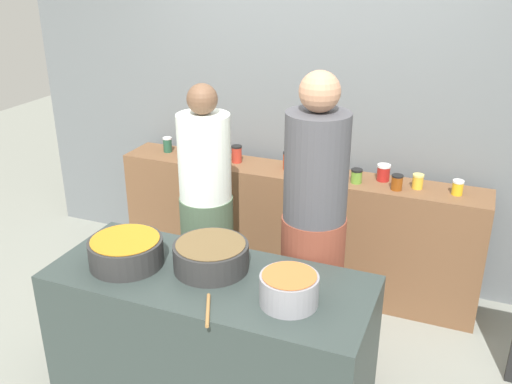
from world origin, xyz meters
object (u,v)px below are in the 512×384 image
preserve_jar_7 (326,168)px  preserve_jar_12 (458,187)px  preserve_jar_10 (397,182)px  preserve_jar_3 (219,157)px  preserve_jar_6 (309,164)px  preserve_jar_5 (288,161)px  preserve_jar_2 (199,152)px  cooking_pot_left (126,252)px  preserve_jar_4 (237,154)px  preserve_jar_8 (357,176)px  cooking_pot_center (211,256)px  cook_with_tongs (207,219)px  cook_in_cap (313,243)px  preserve_jar_1 (188,146)px  preserve_jar_0 (168,145)px  wooden_spoon (208,310)px  preserve_jar_11 (418,181)px  cooking_pot_right (289,289)px  preserve_jar_9 (383,172)px

preserve_jar_7 → preserve_jar_12: (0.88, 0.03, -0.02)m
preserve_jar_7 → preserve_jar_10: 0.50m
preserve_jar_12 → preserve_jar_3: bearing=-178.2°
preserve_jar_12 → preserve_jar_6: bearing=179.9°
preserve_jar_3 → preserve_jar_5: bearing=8.9°
preserve_jar_2 → preserve_jar_7: 0.98m
preserve_jar_2 → preserve_jar_6: preserve_jar_6 is taller
cooking_pot_left → preserve_jar_2: bearing=101.4°
preserve_jar_4 → preserve_jar_8: preserve_jar_4 is taller
preserve_jar_10 → cooking_pot_center: 1.46m
cook_with_tongs → cook_in_cap: 0.82m
preserve_jar_12 → preserve_jar_1: bearing=178.3°
cooking_pot_left → cooking_pot_center: bearing=16.0°
preserve_jar_4 → preserve_jar_7: preserve_jar_7 is taller
preserve_jar_12 → cook_with_tongs: (-1.51, -0.64, -0.22)m
preserve_jar_5 → cook_with_tongs: bearing=-116.7°
preserve_jar_4 → preserve_jar_5: bearing=0.7°
preserve_jar_2 → preserve_jar_5: preserve_jar_2 is taller
preserve_jar_0 → cook_in_cap: 1.72m
preserve_jar_6 → cook_in_cap: cook_in_cap is taller
wooden_spoon → preserve_jar_12: bearing=59.8°
preserve_jar_5 → preserve_jar_11: 0.92m
preserve_jar_2 → cooking_pot_right: size_ratio=0.49×
preserve_jar_0 → cook_with_tongs: 0.98m
preserve_jar_4 → preserve_jar_8: (0.92, -0.07, -0.02)m
preserve_jar_10 → cook_with_tongs: (-1.13, -0.57, -0.22)m
preserve_jar_9 → cooking_pot_left: size_ratio=0.29×
preserve_jar_0 → preserve_jar_10: preserve_jar_0 is taller
preserve_jar_0 → preserve_jar_6: size_ratio=0.84×
wooden_spoon → preserve_jar_4: bearing=109.6°
preserve_jar_2 → preserve_jar_7: (0.98, 0.02, -0.00)m
preserve_jar_11 → wooden_spoon: (-0.72, -1.69, -0.13)m
preserve_jar_0 → preserve_jar_12: (2.18, -0.04, -0.01)m
cooking_pot_center → cook_in_cap: bearing=48.5°
cooking_pot_left → preserve_jar_9: bearing=54.3°
preserve_jar_4 → cooking_pot_center: preserve_jar_4 is taller
preserve_jar_7 → cooking_pot_center: preserve_jar_7 is taller
preserve_jar_5 → wooden_spoon: size_ratio=0.51×
preserve_jar_4 → preserve_jar_12: size_ratio=1.32×
preserve_jar_4 → preserve_jar_6: size_ratio=0.92×
preserve_jar_1 → preserve_jar_2: preserve_jar_2 is taller
preserve_jar_8 → cooking_pot_left: (-0.92, -1.40, -0.06)m
preserve_jar_3 → preserve_jar_7: preserve_jar_7 is taller
preserve_jar_0 → preserve_jar_11: 1.93m
preserve_jar_2 → preserve_jar_6: size_ratio=0.98×
preserve_jar_8 → cooking_pot_right: bearing=-89.8°
preserve_jar_8 → cooking_pot_right: (0.01, -1.42, -0.06)m
preserve_jar_0 → cooking_pot_left: preserve_jar_0 is taller
preserve_jar_5 → preserve_jar_10: 0.80m
preserve_jar_0 → preserve_jar_6: (1.17, -0.03, 0.01)m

